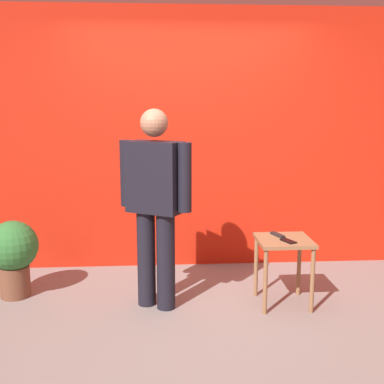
% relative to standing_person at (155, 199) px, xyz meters
% --- Properties ---
extents(ground_plane, '(12.00, 12.00, 0.00)m').
position_rel_standing_person_xyz_m(ground_plane, '(0.34, -0.32, -0.93)').
color(ground_plane, gray).
extents(back_wall_red, '(6.40, 0.12, 2.64)m').
position_rel_standing_person_xyz_m(back_wall_red, '(0.34, 1.12, 0.39)').
color(back_wall_red, red).
rests_on(back_wall_red, ground_plane).
extents(standing_person, '(0.62, 0.42, 1.66)m').
position_rel_standing_person_xyz_m(standing_person, '(0.00, 0.00, 0.00)').
color(standing_person, black).
rests_on(standing_person, ground_plane).
extents(side_table, '(0.45, 0.45, 0.58)m').
position_rel_standing_person_xyz_m(side_table, '(1.07, -0.03, -0.46)').
color(side_table, olive).
rests_on(side_table, ground_plane).
extents(cell_phone, '(0.12, 0.16, 0.01)m').
position_rel_standing_person_xyz_m(cell_phone, '(1.09, -0.12, -0.35)').
color(cell_phone, black).
rests_on(cell_phone, side_table).
extents(tv_remote, '(0.10, 0.17, 0.02)m').
position_rel_standing_person_xyz_m(tv_remote, '(1.04, 0.06, -0.34)').
color(tv_remote, black).
rests_on(tv_remote, side_table).
extents(potted_plant, '(0.44, 0.44, 0.69)m').
position_rel_standing_person_xyz_m(potted_plant, '(-1.25, 0.30, -0.52)').
color(potted_plant, brown).
rests_on(potted_plant, ground_plane).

